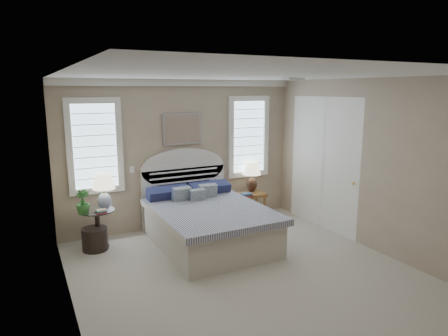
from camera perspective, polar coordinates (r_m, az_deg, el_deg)
floor at (r=5.66m, az=3.83°, el=-15.35°), size 4.50×5.00×0.01m
ceiling at (r=5.07m, az=4.24°, el=13.12°), size 4.50×5.00×0.01m
wall_back at (r=7.41m, az=-6.00°, el=2.00°), size 4.50×0.02×2.70m
wall_left at (r=4.50m, az=-21.40°, el=-4.76°), size 0.02×5.00×2.70m
wall_right at (r=6.63m, az=20.93°, el=0.22°), size 0.02×5.00×2.70m
crown_molding at (r=7.28m, az=-6.10°, el=12.02°), size 4.50×0.08×0.12m
hvac_vent at (r=6.40m, az=9.84°, el=12.40°), size 0.30×0.20×0.02m
switch_plate at (r=7.15m, az=-13.04°, el=-0.20°), size 0.08×0.01×0.12m
window_left at (r=6.96m, az=-17.99°, el=2.99°), size 0.90×0.06×1.60m
window_right at (r=7.97m, az=3.47°, el=4.49°), size 0.90×0.06×1.60m
painting at (r=7.31m, az=-5.97°, el=5.59°), size 0.74×0.04×0.58m
closet_door at (r=7.48m, az=13.95°, el=0.64°), size 0.02×1.80×2.40m
bed at (r=6.71m, az=-2.58°, el=-7.44°), size 1.72×2.28×1.47m
side_table_left at (r=6.80m, az=-17.61°, el=-7.71°), size 0.56×0.56×0.63m
nightstand_right at (r=7.87m, az=3.96°, el=-4.61°), size 0.50×0.40×0.53m
floor_pot at (r=6.77m, az=-17.96°, el=-9.64°), size 0.52×0.52×0.36m
lamp_left at (r=6.66m, az=-16.79°, el=-2.69°), size 0.44×0.44×0.58m
lamp_right at (r=7.91m, az=3.99°, el=-0.78°), size 0.42×0.42×0.59m
potted_plant at (r=6.53m, az=-19.55°, el=-4.62°), size 0.28×0.28×0.38m
books_left at (r=6.52m, az=-17.11°, el=-5.97°), size 0.17×0.13×0.06m
books_right at (r=7.61m, az=3.26°, el=-3.84°), size 0.21×0.16×0.05m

